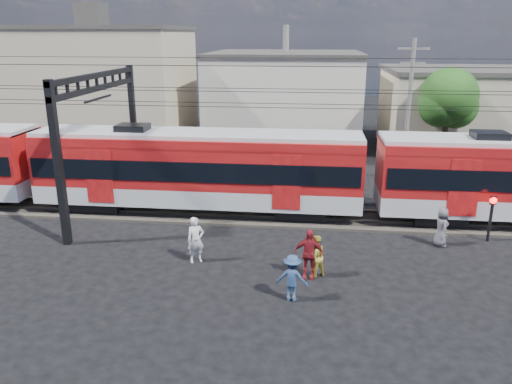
{
  "coord_description": "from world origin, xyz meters",
  "views": [
    {
      "loc": [
        0.38,
        -15.4,
        8.7
      ],
      "look_at": [
        -1.95,
        5.0,
        2.18
      ],
      "focal_mm": 35.0,
      "sensor_mm": 36.0,
      "label": 1
    }
  ],
  "objects_px": {
    "commuter_train": "(202,167)",
    "crossing_signal": "(492,210)",
    "pedestrian_a": "(196,240)",
    "pedestrian_c": "(292,278)"
  },
  "relations": [
    {
      "from": "commuter_train",
      "to": "crossing_signal",
      "type": "distance_m",
      "value": 13.39
    },
    {
      "from": "pedestrian_a",
      "to": "pedestrian_c",
      "type": "relative_size",
      "value": 1.12
    },
    {
      "from": "commuter_train",
      "to": "pedestrian_c",
      "type": "distance_m",
      "value": 9.66
    },
    {
      "from": "pedestrian_a",
      "to": "crossing_signal",
      "type": "xyz_separation_m",
      "value": [
        12.26,
        3.48,
        0.51
      ]
    },
    {
      "from": "commuter_train",
      "to": "pedestrian_a",
      "type": "distance_m",
      "value": 5.86
    },
    {
      "from": "pedestrian_a",
      "to": "pedestrian_c",
      "type": "xyz_separation_m",
      "value": [
        3.93,
        -2.61,
        -0.1
      ]
    },
    {
      "from": "pedestrian_a",
      "to": "crossing_signal",
      "type": "bearing_deg",
      "value": -11.93
    },
    {
      "from": "commuter_train",
      "to": "pedestrian_c",
      "type": "height_order",
      "value": "commuter_train"
    },
    {
      "from": "pedestrian_c",
      "to": "crossing_signal",
      "type": "relative_size",
      "value": 0.8
    },
    {
      "from": "crossing_signal",
      "to": "pedestrian_c",
      "type": "bearing_deg",
      "value": -143.87
    }
  ]
}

